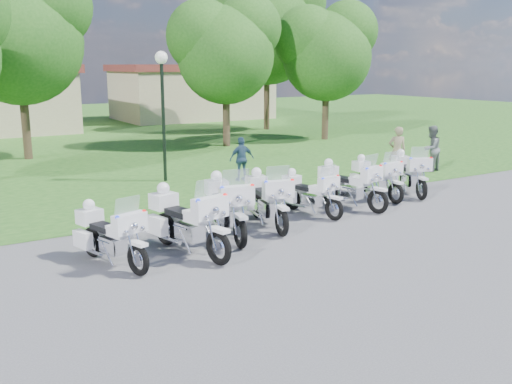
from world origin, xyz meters
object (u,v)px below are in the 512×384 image
motorcycle_6 (375,177)px  lamp_post (162,85)px  motorcycle_1 (186,220)px  bystander_a (397,151)px  motorcycle_0 (109,234)px  motorcycle_2 (226,205)px  motorcycle_3 (267,198)px  bystander_c (242,159)px  motorcycle_5 (349,184)px  bystander_b (431,149)px  motorcycle_4 (309,192)px  motorcycle_7 (409,172)px

motorcycle_6 → lamp_post: 7.90m
motorcycle_1 → bystander_a: size_ratio=1.44×
motorcycle_0 → motorcycle_2: size_ratio=0.86×
motorcycle_3 → bystander_c: 5.82m
motorcycle_3 → motorcycle_5: 3.07m
lamp_post → motorcycle_1: bearing=-109.2°
motorcycle_1 → motorcycle_3: 2.86m
motorcycle_5 → motorcycle_1: bearing=0.5°
bystander_b → motorcycle_2: bearing=3.0°
motorcycle_2 → motorcycle_6: 6.01m
motorcycle_2 → motorcycle_5: bearing=-160.2°
motorcycle_2 → motorcycle_3: motorcycle_2 is taller
motorcycle_0 → motorcycle_3: bearing=174.7°
motorcycle_5 → bystander_c: motorcycle_5 is taller
motorcycle_0 → motorcycle_4: 6.09m
motorcycle_7 → lamp_post: size_ratio=0.50×
lamp_post → bystander_c: (2.35, -1.40, -2.60)m
motorcycle_0 → bystander_b: size_ratio=1.27×
motorcycle_4 → motorcycle_0: bearing=0.7°
motorcycle_6 → bystander_c: (-2.26, 4.41, 0.14)m
motorcycle_0 → motorcycle_4: motorcycle_0 is taller
motorcycle_1 → bystander_a: bystander_a is taller
motorcycle_3 → bystander_a: bearing=-145.6°
motorcycle_4 → bystander_c: (0.71, 4.99, 0.17)m
motorcycle_2 → motorcycle_6: (5.90, 1.16, -0.09)m
bystander_a → motorcycle_2: bearing=49.4°
motorcycle_2 → motorcycle_7: bearing=-160.0°
motorcycle_2 → lamp_post: bearing=-88.9°
motorcycle_0 → motorcycle_4: size_ratio=1.04×
motorcycle_0 → bystander_c: size_ratio=1.44×
motorcycle_3 → bystander_a: (7.83, 3.27, 0.20)m
motorcycle_4 → motorcycle_5: bearing=170.9°
bystander_a → motorcycle_6: bearing=64.3°
motorcycle_7 → bystander_c: motorcycle_7 is taller
lamp_post → bystander_c: 3.77m
motorcycle_3 → bystander_b: size_ratio=1.40×
motorcycle_1 → motorcycle_2: 1.55m
motorcycle_0 → motorcycle_7: 10.44m
lamp_post → bystander_b: (9.54, -3.58, -2.50)m
bystander_c → motorcycle_1: bearing=58.0°
lamp_post → bystander_b: bearing=-20.6°
motorcycle_1 → motorcycle_4: bearing=-175.5°
motorcycle_0 → motorcycle_6: bearing=174.9°
motorcycle_0 → motorcycle_1: size_ratio=0.86×
motorcycle_3 → lamp_post: lamp_post is taller
lamp_post → motorcycle_4: bearing=-75.7°
motorcycle_6 → motorcycle_4: bearing=14.1°
motorcycle_7 → bystander_a: size_ratio=1.25×
bystander_b → motorcycle_6: bearing=9.9°
motorcycle_2 → motorcycle_6: bearing=-157.2°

